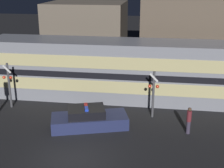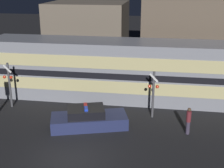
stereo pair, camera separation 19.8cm
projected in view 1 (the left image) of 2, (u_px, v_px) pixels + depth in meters
name	position (u px, v px, depth m)	size (l,w,h in m)	color
ground_plane	(72.00, 158.00, 15.39)	(120.00, 120.00, 0.00)	black
train	(131.00, 71.00, 22.31)	(20.57, 3.20, 4.24)	gray
police_car	(89.00, 119.00, 18.44)	(4.77, 2.98, 1.36)	navy
pedestrian	(189.00, 120.00, 17.57)	(0.27, 0.27, 1.60)	#3F384C
crossing_signal_near	(153.00, 92.00, 19.36)	(0.68, 0.32, 3.03)	#4C4C51
crossing_signal_far	(9.00, 83.00, 20.85)	(0.68, 0.32, 3.12)	#4C4C51
building_left	(87.00, 33.00, 31.81)	(7.62, 6.53, 6.13)	#726656
building_center	(198.00, 16.00, 27.18)	(9.73, 5.25, 10.55)	brown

